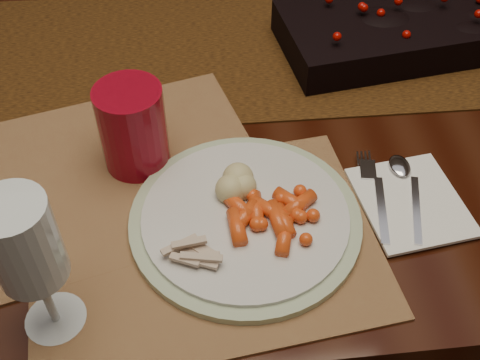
{
  "coord_description": "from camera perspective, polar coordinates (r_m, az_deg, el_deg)",
  "views": [
    {
      "loc": [
        -0.09,
        -0.78,
        1.35
      ],
      "look_at": [
        -0.03,
        -0.27,
        0.8
      ],
      "focal_mm": 45.0,
      "sensor_mm": 36.0,
      "label": 1
    }
  ],
  "objects": [
    {
      "name": "placemat_main",
      "position": [
        0.75,
        -3.4,
        -6.21
      ],
      "size": [
        0.46,
        0.36,
        0.0
      ],
      "primitive_type": "cube",
      "rotation": [
        0.0,
        0.0,
        0.12
      ],
      "color": "#9B654F",
      "rests_on": "dining_table"
    },
    {
      "name": "red_cup",
      "position": [
        0.81,
        -10.13,
        4.91
      ],
      "size": [
        0.1,
        0.1,
        0.12
      ],
      "primitive_type": "cylinder",
      "rotation": [
        0.0,
        0.0,
        -0.12
      ],
      "color": "maroon",
      "rests_on": "placemat_main"
    },
    {
      "name": "baby_carrots",
      "position": [
        0.73,
        2.2,
        -4.49
      ],
      "size": [
        0.14,
        0.13,
        0.02
      ],
      "primitive_type": null,
      "rotation": [
        0.0,
        0.0,
        -0.32
      ],
      "color": "#DB4616",
      "rests_on": "dinner_plate"
    },
    {
      "name": "wine_glass",
      "position": [
        0.64,
        -18.88,
        -8.1
      ],
      "size": [
        0.09,
        0.09,
        0.2
      ],
      "primitive_type": null,
      "rotation": [
        0.0,
        0.0,
        -0.36
      ],
      "color": "silver",
      "rests_on": "dining_table"
    },
    {
      "name": "table_runner",
      "position": [
        1.05,
        -2.95,
        12.13
      ],
      "size": [
        1.86,
        0.41,
        0.0
      ],
      "primitive_type": "cube",
      "rotation": [
        0.0,
        0.0,
        -0.02
      ],
      "color": "black",
      "rests_on": "dining_table"
    },
    {
      "name": "floor",
      "position": [
        1.57,
        0.18,
        -12.63
      ],
      "size": [
        5.0,
        5.0,
        0.0
      ],
      "primitive_type": "plane",
      "color": "black",
      "rests_on": "ground"
    },
    {
      "name": "fork",
      "position": [
        0.81,
        12.96,
        -1.75
      ],
      "size": [
        0.05,
        0.14,
        0.0
      ],
      "primitive_type": null,
      "rotation": [
        0.0,
        0.0,
        -0.18
      ],
      "color": "silver",
      "rests_on": "napkin"
    },
    {
      "name": "spoon",
      "position": [
        0.82,
        15.89,
        -1.41
      ],
      "size": [
        0.06,
        0.15,
        0.0
      ],
      "primitive_type": null,
      "rotation": [
        0.0,
        0.0,
        -0.26
      ],
      "color": "silver",
      "rests_on": "napkin"
    },
    {
      "name": "dinner_plate",
      "position": [
        0.76,
        0.51,
        -3.66
      ],
      "size": [
        0.31,
        0.31,
        0.02
      ],
      "primitive_type": "cylinder",
      "rotation": [
        0.0,
        0.0,
        0.07
      ],
      "color": "silver",
      "rests_on": "placemat_main"
    },
    {
      "name": "turkey_shreds",
      "position": [
        0.71,
        -4.49,
        -6.85
      ],
      "size": [
        0.07,
        0.07,
        0.01
      ],
      "primitive_type": null,
      "rotation": [
        0.0,
        0.0,
        -0.17
      ],
      "color": "tan",
      "rests_on": "dinner_plate"
    },
    {
      "name": "centerpiece",
      "position": [
        1.07,
        14.64,
        13.99
      ],
      "size": [
        0.4,
        0.25,
        0.08
      ],
      "primitive_type": null,
      "rotation": [
        0.0,
        0.0,
        0.14
      ],
      "color": "black",
      "rests_on": "table_runner"
    },
    {
      "name": "placemat_second",
      "position": [
        0.85,
        -13.14,
        0.35
      ],
      "size": [
        0.51,
        0.42,
        0.0
      ],
      "primitive_type": "cube",
      "rotation": [
        0.0,
        0.0,
        0.26
      ],
      "color": "brown",
      "rests_on": "dining_table"
    },
    {
      "name": "napkin",
      "position": [
        0.82,
        15.88,
        -2.0
      ],
      "size": [
        0.15,
        0.17,
        0.01
      ],
      "primitive_type": "cube",
      "rotation": [
        0.0,
        0.0,
        0.14
      ],
      "color": "white",
      "rests_on": "placemat_main"
    },
    {
      "name": "mashed_potatoes",
      "position": [
        0.77,
        -0.53,
        0.34
      ],
      "size": [
        0.09,
        0.09,
        0.04
      ],
      "primitive_type": null,
      "rotation": [
        0.0,
        0.0,
        -0.36
      ],
      "color": "#CFC382",
      "rests_on": "dinner_plate"
    },
    {
      "name": "dining_table",
      "position": [
        1.26,
        0.22,
        -3.97
      ],
      "size": [
        1.8,
        1.0,
        0.75
      ],
      "primitive_type": "cube",
      "color": "black",
      "rests_on": "floor"
    }
  ]
}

